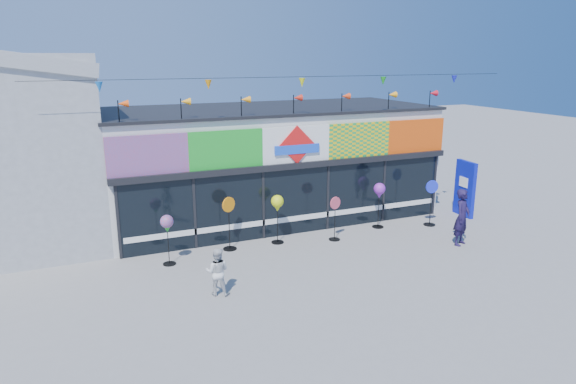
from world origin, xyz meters
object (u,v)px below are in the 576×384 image
blue_sign (465,188)px  adult_man (462,217)px  spinner_5 (431,202)px  child (217,272)px  spinner_0 (167,225)px  spinner_1 (229,222)px  spinner_3 (335,217)px  spinner_2 (277,205)px  spinner_4 (379,192)px

blue_sign → adult_man: size_ratio=1.15×
spinner_5 → child: spinner_5 is taller
spinner_0 → spinner_5: spinner_5 is taller
spinner_1 → spinner_3: size_ratio=1.15×
blue_sign → spinner_0: size_ratio=1.40×
adult_man → spinner_2: bearing=128.0°
adult_man → child: 8.23m
spinner_1 → spinner_5: (7.36, -0.54, -0.02)m
spinner_5 → spinner_1: bearing=175.8°
spinner_0 → adult_man: 9.23m
blue_sign → child: size_ratio=1.69×
spinner_5 → adult_man: size_ratio=0.90×
spinner_1 → spinner_3: bearing=-8.9°
spinner_5 → spinner_4: bearing=164.0°
spinner_4 → child: bearing=-156.4°
spinner_1 → child: size_ratio=1.37×
adult_man → child: adult_man is taller
spinner_3 → child: 5.26m
spinner_3 → adult_man: bearing=-29.3°
child → spinner_5: bearing=-139.0°
spinner_2 → adult_man: 5.94m
spinner_0 → spinner_1: bearing=13.3°
adult_man → spinner_4: bearing=93.3°
spinner_0 → spinner_1: 2.07m
blue_sign → spinner_3: (-5.83, -0.47, -0.28)m
blue_sign → adult_man: blue_sign is taller
blue_sign → spinner_4: size_ratio=1.30×
spinner_1 → spinner_0: bearing=-166.7°
spinner_4 → adult_man: bearing=-59.4°
spinner_4 → spinner_5: bearing=-16.0°
spinner_1 → spinner_4: spinner_1 is taller
spinner_2 → spinner_5: 5.78m
spinner_5 → adult_man: 2.03m
spinner_4 → spinner_5: 1.97m
spinner_1 → spinner_4: (5.50, -0.01, 0.40)m
blue_sign → spinner_1: blue_sign is taller
spinner_1 → adult_man: bearing=-19.9°
blue_sign → spinner_5: blue_sign is taller
blue_sign → spinner_0: (-11.28, -0.39, 0.15)m
spinner_5 → adult_man: adult_man is taller
spinner_0 → adult_man: adult_man is taller
spinner_1 → spinner_3: 3.50m
spinner_2 → adult_man: bearing=-24.7°
spinner_1 → spinner_5: spinner_1 is taller
spinner_2 → spinner_5: (5.74, -0.49, -0.41)m
blue_sign → spinner_5: bearing=-162.0°
spinner_2 → adult_man: adult_man is taller
spinner_0 → spinner_2: (3.60, 0.42, 0.08)m
blue_sign → spinner_5: size_ratio=1.27×
spinner_2 → child: bearing=-134.3°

